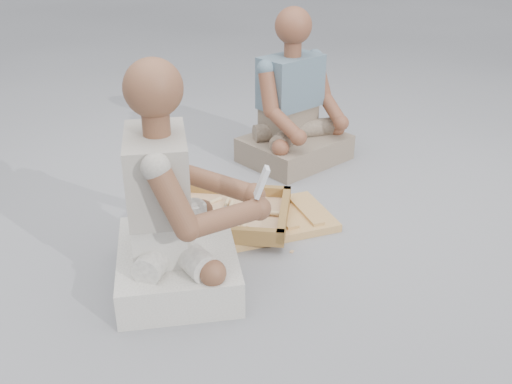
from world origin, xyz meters
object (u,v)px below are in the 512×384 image
object	(u,v)px
craftsman	(173,213)
companion	(294,112)
tool_tray	(227,214)
carved_panel	(270,220)

from	to	relation	value
craftsman	companion	bearing A→B (deg)	146.94
tool_tray	craftsman	distance (m)	0.53
craftsman	companion	size ratio (longest dim) A/B	1.02
carved_panel	tool_tray	xyz separation A→B (m)	(-0.20, 0.04, 0.04)
carved_panel	tool_tray	distance (m)	0.21
carved_panel	craftsman	distance (m)	0.65
tool_tray	companion	world-z (taller)	companion
craftsman	tool_tray	bearing A→B (deg)	148.37
carved_panel	craftsman	xyz separation A→B (m)	(-0.48, -0.34, 0.28)
companion	tool_tray	bearing A→B (deg)	23.84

